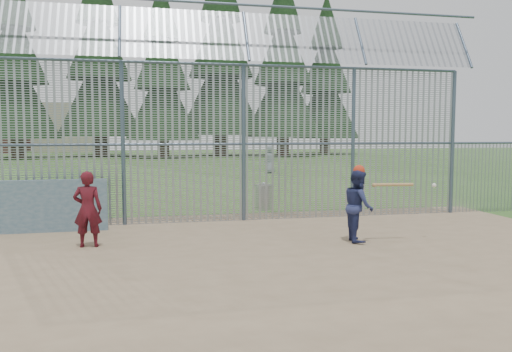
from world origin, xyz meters
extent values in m
plane|color=#2D511E|center=(0.00, 0.00, 0.00)|extent=(120.00, 120.00, 0.00)
cube|color=#756047|center=(0.00, -0.50, 0.01)|extent=(14.00, 10.00, 0.02)
cube|color=#38566B|center=(-4.60, 2.90, 0.62)|extent=(2.50, 0.12, 1.20)
imported|color=navy|center=(1.87, 0.53, 0.77)|extent=(0.68, 0.82, 1.50)
imported|color=maroon|center=(-3.59, 1.17, 0.78)|extent=(0.57, 0.39, 1.51)
imported|color=slate|center=(4.29, 18.20, 0.80)|extent=(0.93, 0.80, 1.60)
sphere|color=#B42F18|center=(1.87, 0.53, 1.50)|extent=(0.24, 0.24, 0.24)
cylinder|color=#AA7F4C|center=(2.57, 0.38, 1.21)|extent=(0.85, 0.17, 0.07)
sphere|color=#AA7F4C|center=(2.14, 0.38, 1.21)|extent=(0.09, 0.09, 0.09)
sphere|color=white|center=(3.50, 0.35, 1.18)|extent=(0.09, 0.09, 0.09)
cylinder|color=#93959B|center=(0.97, 5.38, 0.35)|extent=(0.52, 0.52, 0.70)
cylinder|color=#9EA0A5|center=(0.97, 5.38, 0.72)|extent=(0.56, 0.56, 0.05)
sphere|color=#9EA0A5|center=(0.97, 5.38, 0.77)|extent=(0.10, 0.10, 0.10)
cube|color=gray|center=(-6.06, 7.26, 0.20)|extent=(3.00, 0.25, 0.05)
cube|color=slate|center=(-6.06, 7.61, 0.45)|extent=(3.00, 0.25, 0.05)
cube|color=slate|center=(-6.06, 7.96, 0.70)|extent=(3.00, 0.25, 0.05)
cube|color=slate|center=(-4.66, 7.61, 0.35)|extent=(0.06, 0.90, 0.70)
cylinder|color=#47566B|center=(-3.00, 3.50, 2.00)|extent=(0.10, 0.10, 4.00)
cylinder|color=#47566B|center=(0.00, 3.50, 2.00)|extent=(0.10, 0.10, 4.00)
cylinder|color=#47566B|center=(3.00, 3.50, 2.00)|extent=(0.10, 0.10, 4.00)
cylinder|color=#47566B|center=(6.00, 3.50, 2.00)|extent=(0.10, 0.10, 4.00)
cylinder|color=#47566B|center=(0.00, 3.50, 4.00)|extent=(12.00, 0.07, 0.07)
cylinder|color=#47566B|center=(0.00, 3.50, 2.00)|extent=(12.00, 0.06, 0.06)
cube|color=gray|center=(0.00, 3.50, 2.00)|extent=(12.00, 0.02, 4.00)
cube|color=gray|center=(0.00, 3.12, 4.65)|extent=(12.00, 0.77, 1.31)
cylinder|color=#47566B|center=(6.00, 3.50, 1.00)|extent=(0.08, 0.08, 2.00)
cylinder|color=#332319|center=(-14.00, 40.00, 1.53)|extent=(1.19, 1.19, 3.06)
cone|color=black|center=(-14.00, 40.00, 10.20)|extent=(7.48, 7.48, 13.94)
cylinder|color=#332319|center=(-7.00, 43.00, 1.71)|extent=(1.33, 1.33, 3.42)
cone|color=black|center=(-7.00, 43.00, 11.40)|extent=(8.36, 8.36, 15.58)
cylinder|color=#332319|center=(-1.00, 39.00, 1.44)|extent=(1.12, 1.12, 2.88)
cone|color=black|center=(-1.00, 39.00, 9.60)|extent=(7.04, 7.04, 13.12)
cylinder|color=#332319|center=(5.00, 42.00, 1.80)|extent=(1.40, 1.40, 3.60)
cone|color=black|center=(5.00, 42.00, 12.00)|extent=(8.80, 8.80, 16.40)
cylinder|color=#332319|center=(11.00, 40.00, 1.62)|extent=(1.26, 1.26, 3.24)
cone|color=black|center=(11.00, 40.00, 10.80)|extent=(7.92, 7.92, 14.76)
cylinder|color=#332319|center=(17.00, 44.00, 1.53)|extent=(1.19, 1.19, 3.06)
cone|color=black|center=(17.00, 44.00, 10.20)|extent=(7.48, 7.48, 13.94)
cube|color=#B2A58C|center=(-12.00, 58.00, 3.00)|extent=(8.00, 7.00, 6.00)
camera|label=1|loc=(-2.40, -9.09, 2.27)|focal=35.00mm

